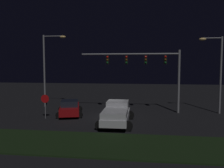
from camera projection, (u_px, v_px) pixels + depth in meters
ground_plane at (110, 117)px, 22.22m from camera, size 80.00×80.00×0.00m
grass_median at (93, 144)px, 14.54m from camera, size 23.23×4.53×0.10m
pickup_truck at (117, 112)px, 19.57m from camera, size 2.90×5.42×1.80m
car_sedan at (70, 108)px, 23.02m from camera, size 3.22×4.72×1.51m
traffic_signal_gantry at (146, 64)px, 24.28m from camera, size 10.32×0.56×6.50m
street_lamp_left at (49, 62)px, 27.34m from camera, size 2.77×0.44×8.44m
street_lamp_right at (216, 65)px, 23.55m from camera, size 2.32×0.44×7.80m
stop_sign at (45, 102)px, 21.51m from camera, size 0.76×0.08×2.23m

